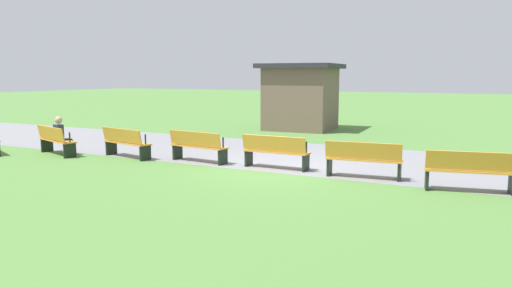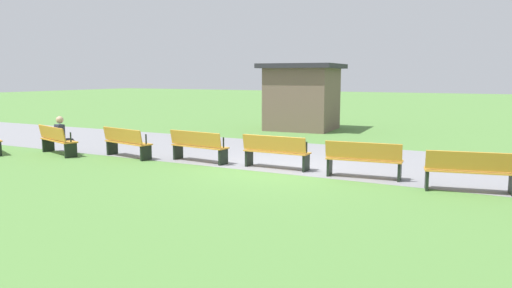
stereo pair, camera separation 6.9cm
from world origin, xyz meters
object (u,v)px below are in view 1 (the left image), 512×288
bench_7 (470,170)px  kiosk (301,96)px  bench_6 (363,159)px  bench_2 (55,140)px  person_seated (62,135)px  bench_5 (275,151)px  bench_4 (198,146)px  bench_3 (125,142)px

bench_7 → kiosk: (-7.66, 9.54, 1.03)m
bench_6 → bench_2: bearing=180.0°
bench_6 → person_seated: size_ratio=1.51×
person_seated → bench_5: bearing=25.6°
person_seated → bench_6: bearing=22.8°
kiosk → bench_6: bearing=-63.7°
bench_6 → person_seated: 9.18m
bench_6 → bench_7: (2.33, -0.36, 0.00)m
bench_6 → bench_7: bearing=-14.5°
bench_4 → person_seated: size_ratio=1.51×
bench_5 → bench_6: size_ratio=0.98×
bench_7 → bench_3: bearing=168.4°
bench_2 → bench_7: 11.69m
bench_3 → bench_5: 4.72m
bench_6 → kiosk: bearing=114.3°
bench_6 → bench_7: 2.36m
person_seated → kiosk: kiosk is taller
bench_2 → person_seated: 0.27m
bench_2 → bench_4: 4.72m
bench_5 → kiosk: kiosk is taller
bench_2 → bench_5: same height
bench_3 → kiosk: size_ratio=0.52×
bench_3 → kiosk: bearing=91.4°
bench_3 → bench_5: size_ratio=1.03×
bench_5 → bench_6: 2.36m
bench_6 → kiosk: kiosk is taller
bench_7 → person_seated: 11.48m
bench_3 → person_seated: size_ratio=1.53×
bench_6 → bench_3: bearing=177.1°
bench_4 → bench_5: size_ratio=1.02×
bench_4 → person_seated: 4.51m
bench_7 → kiosk: bearing=117.1°
bench_7 → person_seated: person_seated is taller
bench_3 → person_seated: 2.15m
bench_3 → bench_6: 7.06m
kiosk → person_seated: bearing=-114.6°
bench_7 → bench_2: bearing=171.3°
person_seated → bench_4: bearing=28.4°
bench_2 → kiosk: kiosk is taller
bench_2 → bench_5: (6.98, 1.06, 0.00)m
bench_7 → bench_6: bearing=159.7°
bench_3 → bench_6: size_ratio=1.01×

